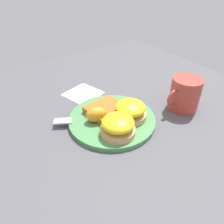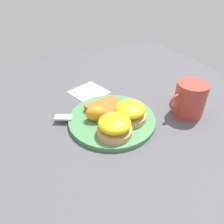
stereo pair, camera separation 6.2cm
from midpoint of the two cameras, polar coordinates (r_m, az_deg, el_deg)
The scene contains 9 objects.
ground_plane at distance 0.64m, azimuth -2.77°, elevation -2.57°, with size 1.10×1.10×0.00m, color #4C4C51.
plate at distance 0.63m, azimuth -2.79°, elevation -2.08°, with size 0.25×0.25×0.01m, color #47844C.
sandwich_benedict_left at distance 0.56m, azimuth -1.60°, elevation -3.67°, with size 0.09×0.09×0.05m.
sandwich_benedict_right at distance 0.61m, azimuth 1.96°, elevation 0.39°, with size 0.09×0.09×0.05m.
hashbrown_patty at distance 0.65m, azimuth -4.20°, elevation 0.69°, with size 0.10×0.09×0.02m, color #B35D23.
orange_wedge at distance 0.61m, azimuth -6.97°, elevation -0.81°, with size 0.06×0.04×0.04m, color orange.
fork at distance 0.62m, azimuth -8.29°, elevation -2.08°, with size 0.22×0.14×0.00m.
cup at distance 0.69m, azimuth 16.08°, elevation 4.49°, with size 0.12×0.09×0.10m.
napkin at distance 0.77m, azimuth -9.87°, elevation 4.69°, with size 0.11×0.11×0.00m, color white.
Camera 1 is at (0.29, 0.41, 0.40)m, focal length 35.00 mm.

